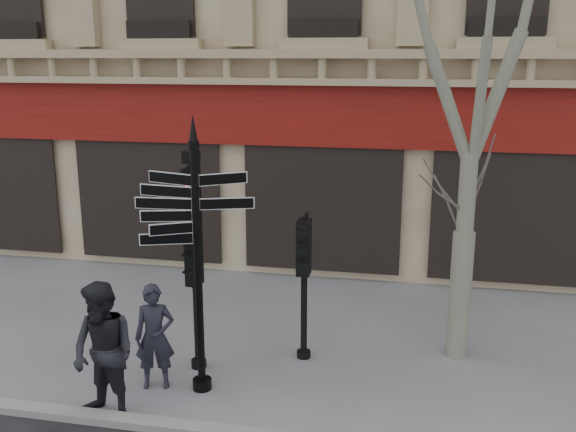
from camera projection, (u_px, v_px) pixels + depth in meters
name	position (u px, v px, depth m)	size (l,w,h in m)	color
ground	(272.00, 387.00, 9.63)	(80.00, 80.00, 0.00)	slate
fingerpost	(196.00, 211.00, 8.89)	(1.95, 1.95, 4.07)	black
traffic_signal_main	(194.00, 235.00, 9.69)	(0.40, 0.30, 3.48)	black
traffic_signal_secondary	(304.00, 262.00, 10.15)	(0.40, 0.29, 2.35)	black
pedestrian_a	(155.00, 337.00, 9.45)	(0.58, 0.38, 1.60)	#21212C
pedestrian_b	(104.00, 353.00, 8.54)	(0.95, 0.74, 1.96)	black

